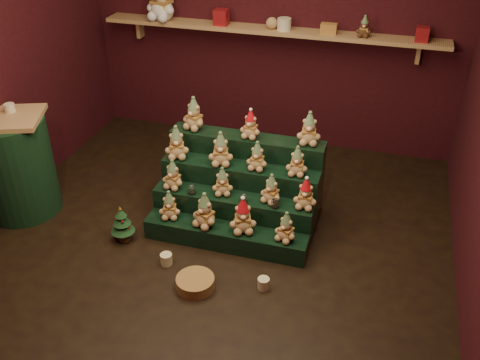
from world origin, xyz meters
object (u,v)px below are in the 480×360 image
(riser_tier_front, at_px, (225,237))
(brown_bear, at_px, (364,27))
(snow_globe_a, at_px, (192,189))
(side_table, at_px, (16,165))
(mug_left, at_px, (166,259))
(mini_christmas_tree, at_px, (122,224))
(snow_globe_c, at_px, (275,203))
(wicker_basket, at_px, (195,283))
(snow_globe_b, at_px, (244,198))
(mug_right, at_px, (263,283))

(riser_tier_front, xyz_separation_m, brown_bear, (0.82, 1.91, 1.33))
(snow_globe_a, xyz_separation_m, side_table, (-1.62, -0.17, 0.06))
(snow_globe_a, xyz_separation_m, mug_left, (-0.04, -0.53, -0.36))
(mini_christmas_tree, height_order, brown_bear, brown_bear)
(snow_globe_a, xyz_separation_m, snow_globe_c, (0.73, 0.00, 0.00))
(side_table, relative_size, mug_left, 9.76)
(mini_christmas_tree, relative_size, wicker_basket, 1.17)
(mini_christmas_tree, bearing_deg, riser_tier_front, 11.30)
(snow_globe_b, bearing_deg, snow_globe_a, 180.00)
(snow_globe_c, bearing_deg, mug_right, -84.32)
(riser_tier_front, relative_size, mug_left, 14.36)
(side_table, distance_m, mug_left, 1.68)
(side_table, relative_size, brown_bear, 4.73)
(mug_right, xyz_separation_m, brown_bear, (0.38, 2.32, 1.37))
(side_table, height_order, brown_bear, brown_bear)
(riser_tier_front, relative_size, wicker_basket, 4.71)
(riser_tier_front, xyz_separation_m, side_table, (-1.97, -0.01, 0.38))
(side_table, bearing_deg, snow_globe_c, -16.95)
(snow_globe_c, bearing_deg, snow_globe_a, 180.00)
(wicker_basket, bearing_deg, side_table, 163.84)
(mug_left, xyz_separation_m, wicker_basket, (0.32, -0.19, -0.00))
(snow_globe_a, bearing_deg, mug_left, -93.97)
(side_table, xyz_separation_m, mug_left, (1.58, -0.36, -0.42))
(mini_christmas_tree, xyz_separation_m, mug_right, (1.31, -0.24, -0.12))
(wicker_basket, bearing_deg, mini_christmas_tree, 154.29)
(snow_globe_c, xyz_separation_m, mini_christmas_tree, (-1.25, -0.33, -0.24))
(side_table, distance_m, mini_christmas_tree, 1.15)
(snow_globe_b, bearing_deg, wicker_basket, -103.72)
(snow_globe_b, distance_m, mug_left, 0.81)
(brown_bear, bearing_deg, mini_christmas_tree, -127.55)
(snow_globe_c, relative_size, mini_christmas_tree, 0.26)
(snow_globe_b, bearing_deg, mug_right, -60.39)
(mini_christmas_tree, bearing_deg, wicker_basket, -25.71)
(snow_globe_a, relative_size, mug_right, 0.97)
(mini_christmas_tree, relative_size, mug_right, 3.76)
(snow_globe_c, height_order, mug_left, snow_globe_c)
(snow_globe_b, relative_size, mug_right, 0.89)
(mug_left, bearing_deg, wicker_basket, -30.88)
(snow_globe_c, relative_size, wicker_basket, 0.30)
(snow_globe_a, bearing_deg, snow_globe_c, 0.00)
(snow_globe_a, distance_m, mini_christmas_tree, 0.66)
(mini_christmas_tree, distance_m, mug_right, 1.34)
(mini_christmas_tree, height_order, wicker_basket, mini_christmas_tree)
(wicker_basket, bearing_deg, mug_right, 15.80)
(snow_globe_c, xyz_separation_m, brown_bear, (0.44, 1.75, 1.01))
(snow_globe_c, bearing_deg, riser_tier_front, -157.42)
(mini_christmas_tree, height_order, mug_left, mini_christmas_tree)
(snow_globe_a, xyz_separation_m, brown_bear, (1.17, 1.75, 1.02))
(snow_globe_b, xyz_separation_m, wicker_basket, (-0.18, -0.72, -0.36))
(side_table, xyz_separation_m, brown_bear, (2.79, 1.91, 0.95))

